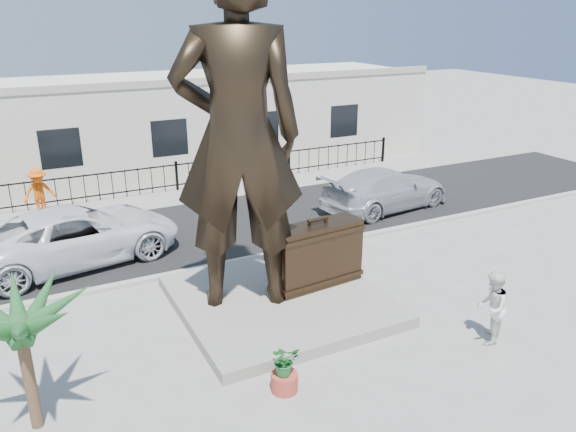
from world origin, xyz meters
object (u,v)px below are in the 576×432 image
(suitcase, at_px, (317,254))
(car_white, at_px, (77,235))
(statue, at_px, (238,137))
(tourist, at_px, (492,308))

(suitcase, distance_m, car_white, 7.67)
(statue, bearing_deg, suitcase, -165.91)
(suitcase, bearing_deg, statue, 170.82)
(suitcase, xyz_separation_m, tourist, (2.46, -3.94, -0.29))
(tourist, distance_m, car_white, 12.21)
(suitcase, distance_m, tourist, 4.65)
(statue, relative_size, car_white, 1.37)
(tourist, relative_size, car_white, 0.29)
(statue, height_order, suitcase, statue)
(statue, xyz_separation_m, tourist, (4.60, -4.08, -3.70))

